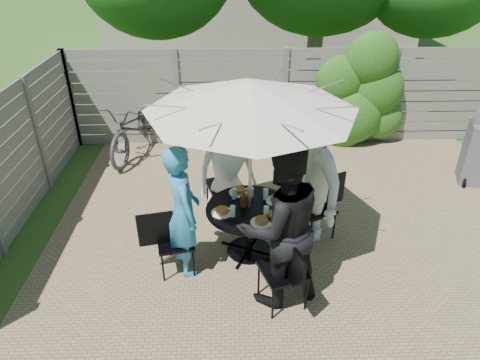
{
  "coord_description": "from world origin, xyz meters",
  "views": [
    {
      "loc": [
        -1.06,
        -4.75,
        3.6
      ],
      "look_at": [
        -0.92,
        -0.18,
        0.97
      ],
      "focal_mm": 32.0,
      "sensor_mm": 36.0,
      "label": 1
    }
  ],
  "objects_px": {
    "syrup_jug": "(244,201)",
    "chair_right": "(315,219)",
    "plate_left": "(222,211)",
    "plate_front": "(261,221)",
    "chair_left": "(175,253)",
    "person_right": "(311,177)",
    "person_back": "(227,168)",
    "plate_extra": "(273,215)",
    "glass_back": "(234,193)",
    "person_front": "(280,227)",
    "person_left": "(183,212)",
    "chair_back": "(224,196)",
    "plate_back": "(239,191)",
    "patio_table": "(249,221)",
    "coffee_cup": "(250,193)",
    "glass_left": "(233,211)",
    "bicycle": "(135,127)",
    "umbrella": "(251,95)",
    "glass_front": "(266,212)",
    "plate_right": "(276,200)",
    "glass_right": "(266,194)",
    "chair_front": "(283,284)"
  },
  "relations": [
    {
      "from": "syrup_jug",
      "to": "chair_right",
      "type": "bearing_deg",
      "value": 16.83
    },
    {
      "from": "plate_left",
      "to": "plate_front",
      "type": "distance_m",
      "value": 0.51
    },
    {
      "from": "chair_left",
      "to": "person_right",
      "type": "relative_size",
      "value": 0.46
    },
    {
      "from": "person_back",
      "to": "plate_extra",
      "type": "bearing_deg",
      "value": -80.95
    },
    {
      "from": "chair_left",
      "to": "glass_back",
      "type": "height_order",
      "value": "chair_left"
    },
    {
      "from": "person_front",
      "to": "person_left",
      "type": "bearing_deg",
      "value": -45.0
    },
    {
      "from": "plate_left",
      "to": "plate_extra",
      "type": "distance_m",
      "value": 0.62
    },
    {
      "from": "chair_left",
      "to": "plate_extra",
      "type": "distance_m",
      "value": 1.27
    },
    {
      "from": "chair_back",
      "to": "plate_back",
      "type": "distance_m",
      "value": 0.74
    },
    {
      "from": "patio_table",
      "to": "syrup_jug",
      "type": "bearing_deg",
      "value": 159.74
    },
    {
      "from": "chair_back",
      "to": "patio_table",
      "type": "bearing_deg",
      "value": 2.79
    },
    {
      "from": "person_back",
      "to": "coffee_cup",
      "type": "relative_size",
      "value": 13.74
    },
    {
      "from": "plate_extra",
      "to": "glass_left",
      "type": "bearing_deg",
      "value": 175.61
    },
    {
      "from": "person_back",
      "to": "chair_left",
      "type": "height_order",
      "value": "person_back"
    },
    {
      "from": "person_right",
      "to": "glass_left",
      "type": "relative_size",
      "value": 13.55
    },
    {
      "from": "bicycle",
      "to": "plate_left",
      "type": "bearing_deg",
      "value": -49.79
    },
    {
      "from": "person_front",
      "to": "person_right",
      "type": "height_order",
      "value": "person_front"
    },
    {
      "from": "plate_left",
      "to": "person_back",
      "type": "bearing_deg",
      "value": 86.09
    },
    {
      "from": "chair_back",
      "to": "plate_front",
      "type": "xyz_separation_m",
      "value": [
        0.44,
        -1.25,
        0.42
      ]
    },
    {
      "from": "syrup_jug",
      "to": "plate_extra",
      "type": "bearing_deg",
      "value": -36.02
    },
    {
      "from": "patio_table",
      "to": "person_front",
      "type": "xyz_separation_m",
      "value": [
        0.28,
        -0.78,
        0.48
      ]
    },
    {
      "from": "umbrella",
      "to": "plate_back",
      "type": "height_order",
      "value": "umbrella"
    },
    {
      "from": "person_back",
      "to": "bicycle",
      "type": "bearing_deg",
      "value": 107.92
    },
    {
      "from": "person_back",
      "to": "plate_back",
      "type": "relative_size",
      "value": 6.34
    },
    {
      "from": "person_back",
      "to": "person_right",
      "type": "height_order",
      "value": "person_right"
    },
    {
      "from": "plate_extra",
      "to": "coffee_cup",
      "type": "xyz_separation_m",
      "value": [
        -0.25,
        0.46,
        0.04
      ]
    },
    {
      "from": "chair_left",
      "to": "glass_back",
      "type": "bearing_deg",
      "value": 24.32
    },
    {
      "from": "glass_front",
      "to": "coffee_cup",
      "type": "distance_m",
      "value": 0.48
    },
    {
      "from": "plate_back",
      "to": "plate_front",
      "type": "relative_size",
      "value": 1.0
    },
    {
      "from": "person_back",
      "to": "glass_back",
      "type": "bearing_deg",
      "value": -100.42
    },
    {
      "from": "person_right",
      "to": "patio_table",
      "type": "bearing_deg",
      "value": -90.0
    },
    {
      "from": "plate_extra",
      "to": "bicycle",
      "type": "distance_m",
      "value": 3.91
    },
    {
      "from": "plate_front",
      "to": "coffee_cup",
      "type": "bearing_deg",
      "value": 99.76
    },
    {
      "from": "plate_right",
      "to": "glass_right",
      "type": "height_order",
      "value": "glass_right"
    },
    {
      "from": "glass_right",
      "to": "syrup_jug",
      "type": "height_order",
      "value": "syrup_jug"
    },
    {
      "from": "person_front",
      "to": "coffee_cup",
      "type": "height_order",
      "value": "person_front"
    },
    {
      "from": "person_back",
      "to": "person_front",
      "type": "bearing_deg",
      "value": -90.0
    },
    {
      "from": "person_left",
      "to": "bicycle",
      "type": "distance_m",
      "value": 3.48
    },
    {
      "from": "umbrella",
      "to": "chair_front",
      "type": "xyz_separation_m",
      "value": [
        0.32,
        -0.91,
        -1.83
      ]
    },
    {
      "from": "patio_table",
      "to": "plate_back",
      "type": "distance_m",
      "value": 0.43
    },
    {
      "from": "plate_right",
      "to": "plate_extra",
      "type": "relative_size",
      "value": 1.08
    },
    {
      "from": "glass_back",
      "to": "glass_front",
      "type": "bearing_deg",
      "value": -48.46
    },
    {
      "from": "umbrella",
      "to": "plate_right",
      "type": "distance_m",
      "value": 1.44
    },
    {
      "from": "coffee_cup",
      "to": "bicycle",
      "type": "height_order",
      "value": "bicycle"
    },
    {
      "from": "chair_front",
      "to": "syrup_jug",
      "type": "relative_size",
      "value": 5.9
    },
    {
      "from": "plate_left",
      "to": "plate_back",
      "type": "bearing_deg",
      "value": 64.54
    },
    {
      "from": "person_back",
      "to": "plate_front",
      "type": "xyz_separation_m",
      "value": [
        0.4,
        -1.12,
        -0.1
      ]
    },
    {
      "from": "glass_left",
      "to": "person_back",
      "type": "bearing_deg",
      "value": 94.02
    },
    {
      "from": "chair_back",
      "to": "coffee_cup",
      "type": "bearing_deg",
      "value": 10.4
    },
    {
      "from": "person_back",
      "to": "glass_front",
      "type": "distance_m",
      "value": 1.1
    }
  ]
}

